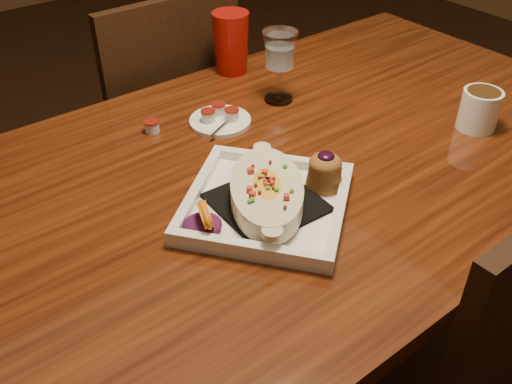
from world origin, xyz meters
TOP-DOWN VIEW (x-y plane):
  - floor at (0.00, 0.00)m, footprint 7.00×7.00m
  - table at (0.00, 0.00)m, footprint 1.50×0.90m
  - chair_far at (-0.00, 0.63)m, footprint 0.42×0.42m
  - plate at (-0.17, -0.10)m, footprint 0.38×0.38m
  - coffee_mug at (0.36, -0.16)m, footprint 0.12×0.08m
  - goblet at (0.10, 0.20)m, footprint 0.08×0.08m
  - saucer at (-0.07, 0.20)m, footprint 0.14×0.14m
  - creamer_loose at (-0.21, 0.26)m, footprint 0.03×0.03m
  - red_tumbler at (0.11, 0.40)m, footprint 0.09×0.09m

SIDE VIEW (x-z plane):
  - floor at x=0.00m, z-range 0.00..0.00m
  - chair_far at x=0.00m, z-range 0.04..0.97m
  - table at x=0.00m, z-range 0.28..1.03m
  - saucer at x=-0.07m, z-range 0.71..0.81m
  - creamer_loose at x=-0.21m, z-range 0.75..0.78m
  - plate at x=-0.17m, z-range 0.74..0.82m
  - coffee_mug at x=0.36m, z-range 0.75..0.84m
  - red_tumbler at x=0.11m, z-range 0.75..0.90m
  - goblet at x=0.10m, z-range 0.78..0.95m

